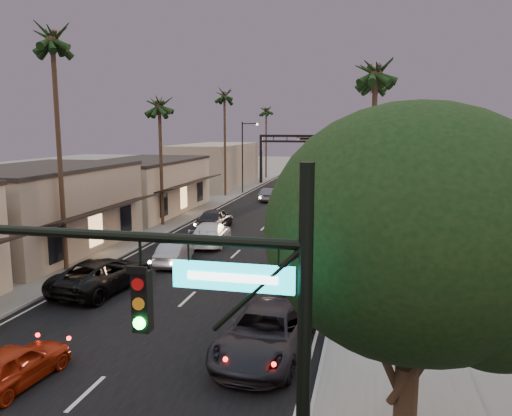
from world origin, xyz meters
The scene contains 30 objects.
ground centered at (0.00, 40.00, 0.00)m, with size 200.00×200.00×0.00m, color slate.
road centered at (0.00, 45.00, 0.00)m, with size 14.00×120.00×0.02m, color black.
sidewalk_left centered at (-9.50, 52.00, 0.06)m, with size 5.00×92.00×0.12m, color slate.
sidewalk_right centered at (9.50, 52.00, 0.06)m, with size 5.00×92.00×0.12m, color slate.
storefront_mid centered at (-13.00, 26.00, 2.75)m, with size 8.00×14.00×5.50m, color gray.
storefront_far centered at (-13.00, 42.00, 2.50)m, with size 8.00×16.00×5.00m, color #C4B096.
storefront_dist centered at (-13.00, 65.00, 3.00)m, with size 8.00×20.00×6.00m, color gray.
building_right centered at (14.00, 40.00, 2.50)m, with size 8.00×18.00×5.00m, color gray.
traffic_signal centered at (5.69, 4.00, 5.08)m, with size 8.51×0.22×7.80m.
corner_tree centered at (9.48, 7.45, 5.98)m, with size 6.20×6.20×8.80m.
arch centered at (0.00, 70.00, 5.53)m, with size 15.20×0.40×7.27m.
streetlight_right centered at (6.92, 45.00, 5.33)m, with size 2.13×0.30×9.00m.
streetlight_left centered at (-6.92, 58.00, 5.33)m, with size 2.13×0.30×9.00m.
palm_lb centered at (-8.60, 22.00, 13.39)m, with size 3.20×3.20×15.20m.
palm_lc centered at (-8.60, 36.00, 10.47)m, with size 3.20×3.20×12.20m.
palm_ld centered at (-8.60, 55.00, 12.42)m, with size 3.20×3.20×14.20m.
palm_ra centered at (8.60, 24.00, 11.44)m, with size 3.20×3.20×13.20m.
palm_rb centered at (8.60, 44.00, 12.42)m, with size 3.20×3.20×14.20m.
palm_rc centered at (8.60, 64.00, 10.47)m, with size 3.20×3.20×12.20m.
palm_far centered at (-8.30, 78.00, 11.44)m, with size 3.20×3.20×13.20m.
oncoming_red centered at (-2.53, 9.95, 0.70)m, with size 1.64×4.08×1.39m, color #96210A.
oncoming_pickup centered at (-4.72, 19.34, 0.85)m, with size 2.81×6.09×1.69m, color black.
oncoming_silver centered at (-3.02, 24.84, 0.70)m, with size 1.47×4.23×1.39m, color gray.
oncoming_white centered at (-2.46, 30.34, 0.82)m, with size 2.29×5.62×1.63m, color silver.
oncoming_dgrey centered at (-3.89, 35.84, 0.86)m, with size 2.03×5.04×1.72m, color black.
oncoming_grey_far centered at (-2.49, 52.32, 0.74)m, with size 1.56×4.49×1.48m, color #4D4C51.
curbside_near centered at (4.97, 13.92, 0.86)m, with size 2.85×6.18×1.72m, color black.
curbside_black centered at (4.73, 22.59, 0.67)m, with size 1.86×4.59×1.33m, color black.
curbside_grey centered at (5.06, 32.23, 0.80)m, with size 1.88×4.68×1.59m, color #4E4F54.
curbside_far centered at (6.20, 43.79, 0.83)m, with size 1.76×5.05×1.66m, color black.
Camera 1 is at (8.46, -3.00, 8.28)m, focal length 35.00 mm.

